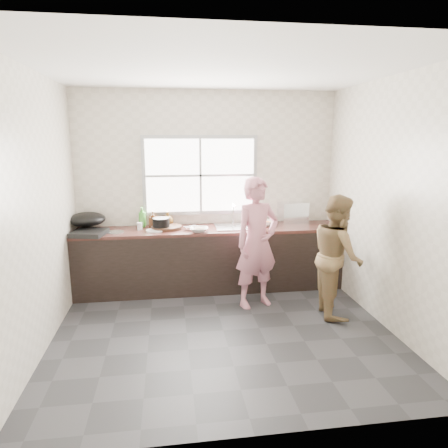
{
  "coord_description": "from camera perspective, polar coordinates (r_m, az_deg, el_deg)",
  "views": [
    {
      "loc": [
        -0.56,
        -3.98,
        2.06
      ],
      "look_at": [
        0.1,
        0.65,
        1.05
      ],
      "focal_mm": 32.0,
      "sensor_mm": 36.0,
      "label": 1
    }
  ],
  "objects": [
    {
      "name": "floor",
      "position": [
        4.52,
        -0.1,
        -15.01
      ],
      "size": [
        3.6,
        3.2,
        0.01
      ],
      "primitive_type": "cube",
      "color": "#2B2B2D",
      "rests_on": "ground"
    },
    {
      "name": "ceiling",
      "position": [
        4.07,
        -0.12,
        21.31
      ],
      "size": [
        3.6,
        3.2,
        0.01
      ],
      "primitive_type": "cube",
      "color": "silver",
      "rests_on": "wall_back"
    },
    {
      "name": "wall_back",
      "position": [
        5.66,
        -2.37,
        4.97
      ],
      "size": [
        3.6,
        0.01,
        2.7
      ],
      "primitive_type": "cube",
      "color": "beige",
      "rests_on": "ground"
    },
    {
      "name": "wall_left",
      "position": [
        4.23,
        -25.11,
        1.37
      ],
      "size": [
        0.01,
        3.2,
        2.7
      ],
      "primitive_type": "cube",
      "color": "silver",
      "rests_on": "ground"
    },
    {
      "name": "wall_right",
      "position": [
        4.68,
        22.36,
        2.55
      ],
      "size": [
        0.01,
        3.2,
        2.7
      ],
      "primitive_type": "cube",
      "color": "silver",
      "rests_on": "ground"
    },
    {
      "name": "wall_front",
      "position": [
        2.54,
        4.94,
        -4.07
      ],
      "size": [
        3.6,
        0.01,
        2.7
      ],
      "primitive_type": "cube",
      "color": "silver",
      "rests_on": "ground"
    },
    {
      "name": "cabinet",
      "position": [
        5.55,
        -1.96,
        -5.12
      ],
      "size": [
        3.6,
        0.62,
        0.82
      ],
      "primitive_type": "cube",
      "color": "black",
      "rests_on": "floor"
    },
    {
      "name": "countertop",
      "position": [
        5.44,
        -1.99,
        -0.79
      ],
      "size": [
        3.6,
        0.64,
        0.04
      ],
      "primitive_type": "cube",
      "color": "#3A1D17",
      "rests_on": "cabinet"
    },
    {
      "name": "sink",
      "position": [
        5.48,
        1.65,
        -0.42
      ],
      "size": [
        0.55,
        0.45,
        0.02
      ],
      "primitive_type": "cube",
      "color": "silver",
      "rests_on": "countertop"
    },
    {
      "name": "faucet",
      "position": [
        5.64,
        1.32,
        1.46
      ],
      "size": [
        0.02,
        0.02,
        0.3
      ],
      "primitive_type": "cylinder",
      "color": "silver",
      "rests_on": "countertop"
    },
    {
      "name": "window_frame",
      "position": [
        5.61,
        -3.4,
        6.95
      ],
      "size": [
        1.6,
        0.05,
        1.1
      ],
      "primitive_type": "cube",
      "color": "#9EA0A5",
      "rests_on": "wall_back"
    },
    {
      "name": "window_glazing",
      "position": [
        5.59,
        -3.38,
        6.93
      ],
      "size": [
        1.5,
        0.01,
        1.0
      ],
      "primitive_type": "cube",
      "color": "white",
      "rests_on": "window_frame"
    },
    {
      "name": "woman",
      "position": [
        4.91,
        4.72,
        -3.3
      ],
      "size": [
        0.64,
        0.53,
        1.5
      ],
      "primitive_type": "imported",
      "rotation": [
        0.0,
        0.0,
        0.34
      ],
      "color": "#CB798B",
      "rests_on": "floor"
    },
    {
      "name": "person_side",
      "position": [
        4.86,
        15.88,
        -4.33
      ],
      "size": [
        0.63,
        0.76,
        1.43
      ],
      "primitive_type": "imported",
      "rotation": [
        0.0,
        0.0,
        1.44
      ],
      "color": "brown",
      "rests_on": "floor"
    },
    {
      "name": "cutting_board",
      "position": [
        5.44,
        -8.21,
        -0.46
      ],
      "size": [
        0.48,
        0.48,
        0.04
      ],
      "primitive_type": "cylinder",
      "rotation": [
        0.0,
        0.0,
        0.18
      ],
      "color": "#331F14",
      "rests_on": "countertop"
    },
    {
      "name": "cleaver",
      "position": [
        5.35,
        -4.81,
        -0.35
      ],
      "size": [
        0.21,
        0.19,
        0.01
      ],
      "primitive_type": "cube",
      "rotation": [
        0.0,
        0.0,
        0.61
      ],
      "color": "#B8BAC0",
      "rests_on": "cutting_board"
    },
    {
      "name": "bowl_mince",
      "position": [
        5.21,
        -3.59,
        -0.82
      ],
      "size": [
        0.27,
        0.27,
        0.06
      ],
      "primitive_type": "imported",
      "rotation": [
        0.0,
        0.0,
        -0.14
      ],
      "color": "silver",
      "rests_on": "countertop"
    },
    {
      "name": "bowl_crabs",
      "position": [
        5.6,
        6.21,
        0.05
      ],
      "size": [
        0.21,
        0.21,
        0.06
      ],
      "primitive_type": "imported",
      "rotation": [
        0.0,
        0.0,
        -0.12
      ],
      "color": "silver",
      "rests_on": "countertop"
    },
    {
      "name": "bowl_held",
      "position": [
        5.34,
        4.42,
        -0.5
      ],
      "size": [
        0.23,
        0.23,
        0.06
      ],
      "primitive_type": "imported",
      "rotation": [
        0.0,
        0.0,
        -0.22
      ],
      "color": "white",
      "rests_on": "countertop"
    },
    {
      "name": "black_pot",
      "position": [
        5.37,
        -8.98,
        0.01
      ],
      "size": [
        0.27,
        0.27,
        0.16
      ],
      "primitive_type": "cylinder",
      "rotation": [
        0.0,
        0.0,
        0.22
      ],
      "color": "black",
      "rests_on": "countertop"
    },
    {
      "name": "plate_food",
      "position": [
        5.32,
        -9.82,
        -0.92
      ],
      "size": [
        0.25,
        0.25,
        0.02
      ],
      "primitive_type": "cylinder",
      "rotation": [
        0.0,
        0.0,
        -0.06
      ],
      "color": "silver",
      "rests_on": "countertop"
    },
    {
      "name": "bottle_green",
      "position": [
        5.59,
        -11.61,
        1.01
      ],
      "size": [
        0.13,
        0.13,
        0.28
      ],
      "primitive_type": "imported",
      "rotation": [
        0.0,
        0.0,
        -0.27
      ],
      "color": "green",
      "rests_on": "countertop"
    },
    {
      "name": "bottle_brown_tall",
      "position": [
        5.53,
        -10.14,
        0.58
      ],
      "size": [
        0.1,
        0.1,
        0.21
      ],
      "primitive_type": "imported",
      "rotation": [
        0.0,
        0.0,
        0.01
      ],
      "color": "#482612",
      "rests_on": "countertop"
    },
    {
      "name": "bottle_brown_short",
      "position": [
        5.61,
        -8.02,
        0.68
      ],
      "size": [
        0.16,
        0.16,
        0.19
      ],
      "primitive_type": "imported",
      "rotation": [
        0.0,
        0.0,
        -0.14
      ],
      "color": "#513514",
      "rests_on": "countertop"
    },
    {
      "name": "glass_jar",
      "position": [
        5.44,
        -11.96,
        -0.3
      ],
      "size": [
        0.09,
        0.09,
        0.1
      ],
      "primitive_type": "cylinder",
      "rotation": [
        0.0,
        0.0,
        0.32
      ],
      "color": "silver",
      "rests_on": "countertop"
    },
    {
      "name": "burner",
      "position": [
        5.31,
        -18.7,
        -1.21
      ],
      "size": [
        0.46,
        0.46,
        0.06
      ],
      "primitive_type": "cube",
      "rotation": [
        0.0,
        0.0,
        -0.21
      ],
      "color": "black",
      "rests_on": "countertop"
    },
    {
      "name": "wok",
      "position": [
        5.56,
        -18.99,
        0.64
      ],
      "size": [
        0.58,
        0.58,
        0.18
      ],
      "primitive_type": "ellipsoid",
      "rotation": [
        0.0,
        0.0,
        -0.26
      ],
      "color": "black",
      "rests_on": "burner"
    },
    {
      "name": "dish_rack",
      "position": [
        5.88,
        9.76,
        1.68
      ],
      "size": [
        0.42,
        0.32,
        0.29
      ],
      "primitive_type": "cube",
      "rotation": [
        0.0,
        0.0,
        0.12
      ],
      "color": "silver",
      "rests_on": "countertop"
    },
    {
      "name": "pot_lid_left",
      "position": [
        5.4,
        -16.92,
        -1.12
      ],
      "size": [
        0.31,
        0.31,
        0.01
      ],
      "primitive_type": "cylinder",
      "rotation": [
        0.0,
        0.0,
        0.43
      ],
      "color": "#B2B5B9",
      "rests_on": "countertop"
    },
    {
      "name": "pot_lid_right",
      "position": [
        5.35,
        -15.26,
        -1.14
      ],
      "size": [
        0.25,
        0.25,
        0.01
      ],
      "primitive_type": "cylinder",
      "rotation": [
        0.0,
        0.0,
        -0.13
      ],
      "color": "silver",
      "rests_on": "countertop"
    }
  ]
}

